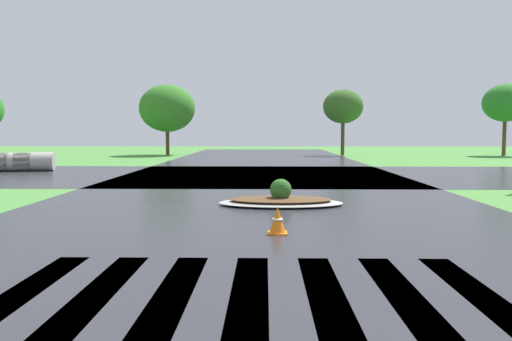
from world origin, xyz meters
TOP-DOWN VIEW (x-y plane):
  - asphalt_roadway at (0.00, 10.00)m, footprint 11.95×80.00m
  - asphalt_cross_road at (0.00, 19.55)m, footprint 90.00×10.75m
  - crosswalk_stripes at (0.00, 3.50)m, footprint 5.85×3.36m
  - median_island at (0.59, 10.69)m, footprint 3.22×1.70m
  - drainage_pipe_stack at (-11.82, 21.41)m, footprint 3.87×1.64m
  - traffic_cone at (0.42, 7.01)m, footprint 0.36×0.36m
  - background_treeline at (-5.79, 36.74)m, footprint 43.99×6.56m

SIDE VIEW (x-z plane):
  - asphalt_roadway at x=0.00m, z-range 0.00..0.01m
  - asphalt_cross_road at x=0.00m, z-range 0.00..0.01m
  - crosswalk_stripes at x=0.00m, z-range 0.00..0.01m
  - median_island at x=0.59m, z-range -0.20..0.48m
  - traffic_cone at x=0.42m, z-range -0.02..0.49m
  - drainage_pipe_stack at x=-11.82m, z-range 0.00..0.89m
  - background_treeline at x=-5.79m, z-range 0.93..6.47m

